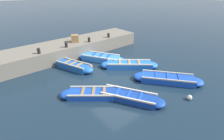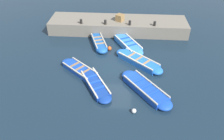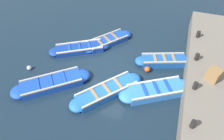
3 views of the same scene
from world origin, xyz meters
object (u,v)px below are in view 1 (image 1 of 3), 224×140
(bollard_south, at_px, (108,35))
(bollard_mid_north, at_px, (66,45))
(buoy_orange_near, at_px, (190,97))
(boat_mid_row, at_px, (129,97))
(bollard_north, at_px, (39,51))
(boat_tucked, at_px, (167,79))
(buoy_yellow_far, at_px, (90,66))
(wooden_crate, at_px, (75,38))
(boat_far_corner, at_px, (101,58))
(bollard_mid_south, at_px, (89,40))
(boat_bow_out, at_px, (94,94))
(boat_outer_left, at_px, (73,66))
(boat_alongside, at_px, (129,65))

(bollard_south, bearing_deg, bollard_mid_north, -90.00)
(buoy_orange_near, bearing_deg, boat_mid_row, -130.57)
(bollard_north, xyz_separation_m, bollard_mid_north, (0.00, 1.91, 0.00))
(boat_tucked, bearing_deg, buoy_yellow_far, -150.92)
(wooden_crate, bearing_deg, boat_tucked, 13.75)
(boat_mid_row, bearing_deg, buoy_yellow_far, 172.88)
(wooden_crate, bearing_deg, bollard_mid_north, -57.31)
(bollard_north, bearing_deg, buoy_yellow_far, 47.51)
(boat_far_corner, height_order, bollard_mid_south, bollard_mid_south)
(boat_bow_out, bearing_deg, bollard_mid_south, 148.03)
(bollard_north, xyz_separation_m, bollard_south, (0.00, 5.73, 0.00))
(boat_tucked, bearing_deg, bollard_mid_north, -156.13)
(boat_far_corner, height_order, buoy_yellow_far, boat_far_corner)
(bollard_mid_north, distance_m, bollard_mid_south, 1.91)
(boat_far_corner, relative_size, wooden_crate, 6.63)
(bollard_mid_north, height_order, buoy_orange_near, bollard_mid_north)
(boat_tucked, xyz_separation_m, boat_outer_left, (-4.98, -3.23, 0.02))
(buoy_yellow_far, bearing_deg, bollard_north, -132.49)
(bollard_mid_south, bearing_deg, buoy_yellow_far, -32.91)
(boat_mid_row, xyz_separation_m, buoy_orange_near, (1.90, 2.22, -0.03))
(bollard_south, relative_size, buoy_yellow_far, 1.14)
(boat_outer_left, bearing_deg, boat_bow_out, -12.94)
(boat_alongside, xyz_separation_m, bollard_south, (-3.73, 1.28, 1.00))
(boat_bow_out, relative_size, boat_mid_row, 0.90)
(boat_tucked, bearing_deg, bollard_south, 171.52)
(bollard_north, bearing_deg, boat_alongside, 50.06)
(bollard_mid_north, bearing_deg, boat_outer_left, -14.20)
(bollard_north, relative_size, bollard_mid_south, 1.00)
(bollard_south, height_order, buoy_yellow_far, bollard_south)
(wooden_crate, distance_m, buoy_yellow_far, 3.18)
(bollard_mid_south, xyz_separation_m, wooden_crate, (-0.71, -0.81, 0.09))
(boat_tucked, height_order, buoy_orange_near, boat_tucked)
(buoy_orange_near, bearing_deg, boat_tucked, 158.73)
(bollard_south, bearing_deg, buoy_yellow_far, -56.60)
(boat_mid_row, bearing_deg, boat_alongside, 134.38)
(bollard_north, bearing_deg, boat_tucked, 36.44)
(boat_tucked, height_order, boat_outer_left, boat_outer_left)
(boat_tucked, relative_size, boat_bow_out, 1.18)
(boat_far_corner, relative_size, bollard_north, 10.14)
(boat_bow_out, height_order, bollard_south, bollard_south)
(bollard_north, bearing_deg, boat_bow_out, 8.58)
(boat_tucked, height_order, wooden_crate, wooden_crate)
(boat_outer_left, bearing_deg, boat_far_corner, 88.26)
(bollard_mid_north, relative_size, bollard_mid_south, 1.00)
(bollard_mid_south, distance_m, bollard_south, 1.91)
(boat_outer_left, distance_m, bollard_north, 2.35)
(bollard_mid_south, relative_size, wooden_crate, 0.65)
(boat_bow_out, relative_size, boat_far_corner, 0.86)
(bollard_south, distance_m, wooden_crate, 2.81)
(bollard_north, distance_m, bollard_mid_north, 1.91)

